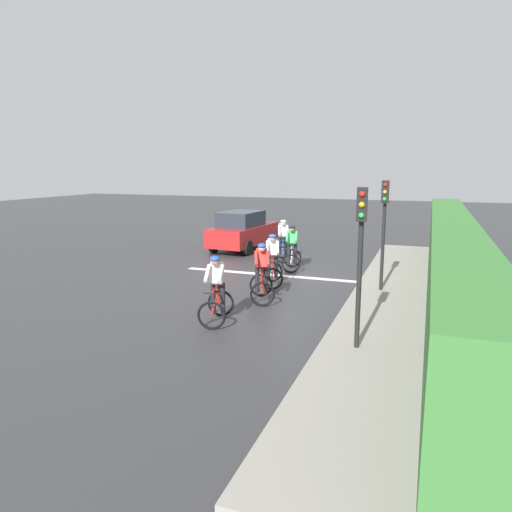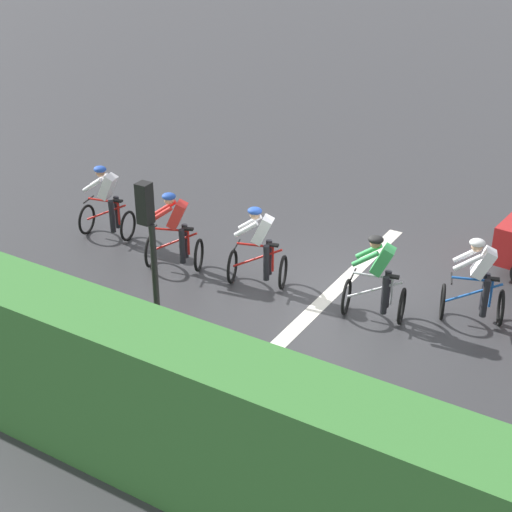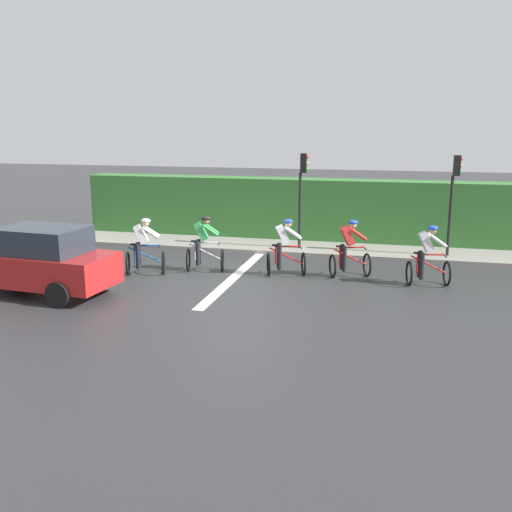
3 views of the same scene
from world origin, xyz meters
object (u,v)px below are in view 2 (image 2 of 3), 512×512
(cyclist_second, at_px, (175,233))
(cyclist_mid, at_px, (259,249))
(cyclist_trailing, at_px, (477,283))
(traffic_light_near_crossing, at_px, (150,252))
(cyclist_fourth, at_px, (378,280))
(cyclist_lead, at_px, (107,204))

(cyclist_second, relative_size, cyclist_mid, 1.00)
(cyclist_trailing, height_order, traffic_light_near_crossing, traffic_light_near_crossing)
(cyclist_second, xyz_separation_m, cyclist_fourth, (0.34, -4.25, 0.00))
(traffic_light_near_crossing, bearing_deg, cyclist_lead, 49.30)
(cyclist_second, distance_m, traffic_light_near_crossing, 3.88)
(cyclist_second, height_order, cyclist_mid, same)
(cyclist_lead, relative_size, traffic_light_near_crossing, 0.50)
(cyclist_mid, relative_size, traffic_light_near_crossing, 0.50)
(cyclist_lead, distance_m, cyclist_mid, 3.95)
(cyclist_fourth, height_order, cyclist_trailing, same)
(cyclist_mid, distance_m, traffic_light_near_crossing, 3.65)
(cyclist_lead, height_order, cyclist_mid, same)
(cyclist_second, height_order, cyclist_trailing, same)
(cyclist_lead, relative_size, cyclist_second, 1.00)
(cyclist_trailing, bearing_deg, cyclist_lead, 95.39)
(cyclist_mid, bearing_deg, cyclist_second, 98.94)
(cyclist_second, relative_size, cyclist_fourth, 1.00)
(cyclist_trailing, relative_size, traffic_light_near_crossing, 0.50)
(cyclist_trailing, distance_m, traffic_light_near_crossing, 5.93)
(cyclist_lead, distance_m, cyclist_trailing, 7.98)
(cyclist_fourth, distance_m, cyclist_trailing, 1.75)
(cyclist_second, bearing_deg, traffic_light_near_crossing, -148.29)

